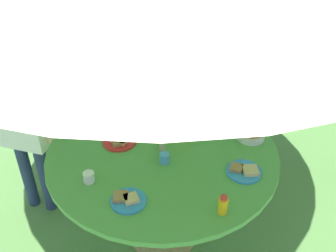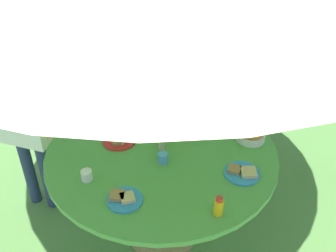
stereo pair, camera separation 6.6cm
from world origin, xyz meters
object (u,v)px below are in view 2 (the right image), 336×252
Objects in this scene: child_in_pink_shirt at (242,89)px; plate_front_edge at (215,122)px; plate_mid_left at (242,172)px; juice_bottle_near_left at (161,120)px; plate_mid_right at (119,139)px; juice_bottle_near_right at (184,129)px; cup_near at (163,158)px; dome_tent at (151,12)px; plate_far_right at (123,198)px; juice_bottle_far_left at (174,110)px; child_in_white_shirt at (21,108)px; juice_bottle_back_edge at (147,116)px; cup_far at (87,175)px; juice_bottle_center_front at (219,206)px; snack_bowl at (251,134)px; garden_table at (162,166)px; wooden_chair at (179,75)px; plate_center_back at (127,107)px.

child_in_pink_shirt reaches higher than plate_front_edge.
juice_bottle_near_left is (-0.59, 0.22, 0.05)m from plate_mid_left.
juice_bottle_near_right is (0.35, 0.19, 0.05)m from plate_mid_right.
juice_bottle_near_right is at bearing 84.56° from cup_near.
plate_mid_right is (0.83, -2.17, 0.01)m from dome_tent.
juice_bottle_far_left is at bearing 94.14° from plate_far_right.
plate_mid_left is at bearing -20.54° from juice_bottle_near_left.
child_in_pink_shirt reaches higher than plate_mid_left.
plate_mid_right is at bearing -0.33° from child_in_white_shirt.
plate_far_right is 0.86m from plate_front_edge.
child_in_pink_shirt is 1.59m from child_in_white_shirt.
juice_bottle_back_edge reaches higher than cup_far.
juice_bottle_near_left is at bearing 74.23° from cup_far.
child_in_pink_shirt reaches higher than juice_bottle_center_front.
child_in_white_shirt reaches higher than snack_bowl.
cup_far is (-0.47, -0.78, 0.02)m from plate_front_edge.
plate_mid_left is 3.28× the size of cup_near.
plate_front_edge is at bearing 125.40° from plate_mid_left.
plate_front_edge is (0.21, 0.38, 0.14)m from garden_table.
plate_far_right is at bearing -73.85° from juice_bottle_back_edge.
plate_far_right is (0.39, -1.72, 0.22)m from wooden_chair.
plate_far_right is at bearing -12.41° from cup_far.
juice_bottle_center_front is (0.47, 0.10, 0.04)m from plate_far_right.
child_in_white_shirt is 6.48× the size of plate_mid_right.
garden_table is 6.83× the size of plate_front_edge.
juice_bottle_far_left is at bearing 45.68° from juice_bottle_back_edge.
dome_tent is 10.03× the size of plate_far_right.
cup_far is (-0.06, -0.61, -0.03)m from juice_bottle_back_edge.
plate_far_right is at bearing -85.86° from juice_bottle_far_left.
juice_bottle_near_left is at bearing 114.87° from garden_table.
plate_center_back is 0.51m from juice_bottle_near_right.
juice_bottle_far_left is at bearing 75.35° from cup_far.
plate_center_back is 0.34m from juice_bottle_far_left.
juice_bottle_center_front reaches higher than snack_bowl.
plate_center_back is (-0.87, 0.01, -0.03)m from snack_bowl.
child_in_white_shirt reaches higher than wooden_chair.
juice_bottle_near_left is at bearing 168.21° from juice_bottle_near_right.
juice_bottle_back_edge is at bearing 174.31° from juice_bottle_near_left.
juice_bottle_center_front is at bearing -40.22° from juice_bottle_back_edge.
cup_near is at bearing -95.44° from juice_bottle_near_right.
child_in_pink_shirt is at bearing 80.25° from plate_far_right.
snack_bowl is at bearing 96.27° from plate_mid_left.
cup_far is at bearing -71.69° from dome_tent.
juice_bottle_near_right is at bearing 81.91° from plate_far_right.
juice_bottle_near_right is 0.27m from cup_near.
plate_front_edge is (-0.29, 0.40, -0.00)m from plate_mid_left.
cup_near reaches higher than garden_table.
plate_front_edge reaches higher than garden_table.
juice_bottle_far_left is (-0.06, 0.80, 0.05)m from plate_far_right.
child_in_white_shirt reaches higher than plate_mid_right.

